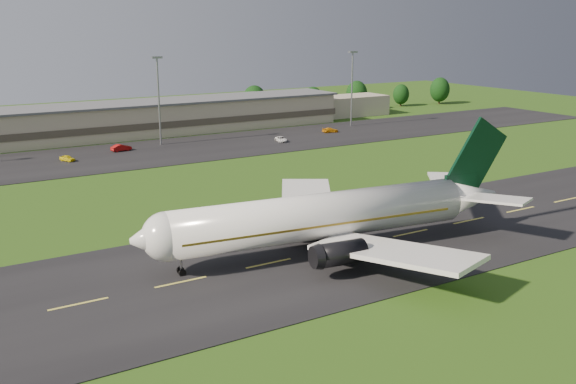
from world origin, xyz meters
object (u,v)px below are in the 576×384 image
light_mast_centre (158,90)px  service_vehicle_c (281,139)px  airliner (327,216)px  terminal (143,119)px  light_mast_east (352,80)px  service_vehicle_d (330,130)px  service_vehicle_b (121,148)px  service_vehicle_a (67,158)px

light_mast_centre → service_vehicle_c: bearing=-23.2°
airliner → terminal: (9.27, 96.29, -0.67)m
light_mast_east → service_vehicle_c: bearing=-158.9°
service_vehicle_c → service_vehicle_d: size_ratio=1.01×
airliner → light_mast_centre: size_ratio=2.52×
service_vehicle_b → light_mast_centre: bearing=-84.3°
service_vehicle_a → service_vehicle_c: bearing=-31.9°
airliner → terminal: 96.73m
service_vehicle_a → service_vehicle_c: size_ratio=0.84×
light_mast_centre → service_vehicle_c: (26.04, -11.16, -12.04)m
light_mast_east → service_vehicle_a: size_ratio=5.66×
terminal → service_vehicle_d: bearing=-27.9°
light_mast_centre → service_vehicle_c: 30.78m
light_mast_east → service_vehicle_a: bearing=-174.1°
service_vehicle_d → light_mast_east: bearing=-50.2°
terminal → airliner: bearing=-95.5°
light_mast_east → service_vehicle_d: size_ratio=4.79×
service_vehicle_d → light_mast_centre: bearing=92.6°
airliner → service_vehicle_a: airliner is taller
light_mast_east → service_vehicle_d: light_mast_east is taller
terminal → service_vehicle_c: size_ratio=33.87×
light_mast_centre → light_mast_east: (55.00, 0.00, 0.00)m
airliner → light_mast_east: size_ratio=2.52×
light_mast_centre → light_mast_east: same height
light_mast_east → service_vehicle_a: light_mast_east is taller
terminal → service_vehicle_a: (-24.47, -24.22, -3.28)m
terminal → light_mast_centre: light_mast_centre is taller
service_vehicle_c → service_vehicle_d: service_vehicle_d is taller
terminal → service_vehicle_d: 48.05m
airliner → terminal: bearing=91.4°
airliner → light_mast_centre: light_mast_centre is taller
service_vehicle_b → service_vehicle_c: (36.35, -8.13, -0.15)m
airliner → terminal: size_ratio=0.35×
service_vehicle_c → light_mast_east: bearing=32.3°
airliner → service_vehicle_d: airliner is taller
service_vehicle_a → terminal: bearing=16.4°
light_mast_east → terminal: bearing=163.2°
terminal → light_mast_east: bearing=-16.8°
light_mast_centre → service_vehicle_d: (43.77, -6.24, -12.02)m
light_mast_centre → service_vehicle_c: light_mast_centre is taller
service_vehicle_a → service_vehicle_d: (66.83, 1.79, 0.00)m
terminal → service_vehicle_d: (42.37, -22.42, -3.27)m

